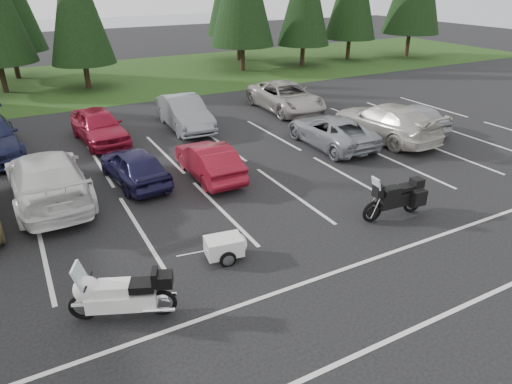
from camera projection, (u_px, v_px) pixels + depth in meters
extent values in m
plane|color=black|center=(221.00, 228.00, 13.85)|extent=(120.00, 120.00, 0.00)
cube|color=#1D3711|center=(83.00, 81.00, 32.89)|extent=(80.00, 16.00, 0.01)
cube|color=gray|center=(73.00, 34.00, 59.20)|extent=(70.00, 50.00, 0.02)
cube|color=silver|center=(196.00, 202.00, 15.44)|extent=(32.00, 16.00, 0.01)
cylinder|color=#332316|center=(1.00, 72.00, 29.30)|extent=(0.36, 0.36, 2.62)
cylinder|color=#332316|center=(86.00, 71.00, 30.50)|extent=(0.36, 0.36, 2.26)
cylinder|color=#332316|center=(243.00, 54.00, 35.97)|extent=(0.36, 0.36, 2.69)
cylinder|color=#332316|center=(303.00, 51.00, 38.18)|extent=(0.36, 0.36, 2.33)
cylinder|color=#332316|center=(349.00, 45.00, 41.15)|extent=(0.36, 0.36, 2.47)
cylinder|color=#332316|center=(408.00, 40.00, 42.63)|extent=(0.36, 0.36, 2.83)
cylinder|color=#332316|center=(14.00, 59.00, 33.36)|extent=(0.36, 0.36, 2.71)
cylinder|color=#332316|center=(239.00, 43.00, 40.49)|extent=(0.36, 0.36, 3.00)
imported|color=silver|center=(47.00, 178.00, 15.21)|extent=(2.49, 5.84, 1.68)
imported|color=#1A173B|center=(134.00, 166.00, 16.60)|extent=(1.98, 4.10, 1.35)
imported|color=maroon|center=(209.00, 160.00, 17.11)|extent=(1.45, 4.03, 1.32)
imported|color=gray|center=(331.00, 131.00, 20.32)|extent=(2.35, 4.90, 1.35)
imported|color=beige|center=(385.00, 121.00, 21.12)|extent=(2.65, 5.76, 1.63)
imported|color=#A5A5AA|center=(414.00, 117.00, 22.36)|extent=(1.92, 4.04, 1.33)
imported|color=maroon|center=(99.00, 126.00, 20.69)|extent=(2.18, 4.60, 1.52)
imported|color=slate|center=(185.00, 113.00, 22.51)|extent=(1.86, 4.84, 1.57)
imported|color=#A29C94|center=(286.00, 97.00, 25.52)|extent=(2.71, 5.63, 1.55)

